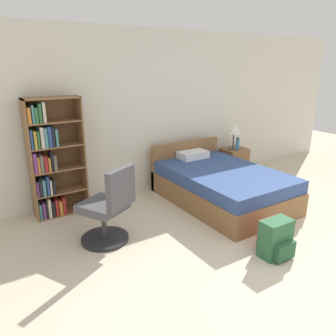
{
  "coord_description": "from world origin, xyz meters",
  "views": [
    {
      "loc": [
        -2.64,
        -1.51,
        2.06
      ],
      "look_at": [
        -0.42,
        1.98,
        0.74
      ],
      "focal_mm": 35.0,
      "sensor_mm": 36.0,
      "label": 1
    }
  ],
  "objects": [
    {
      "name": "bookshelf",
      "position": [
        -1.69,
        2.97,
        0.8
      ],
      "size": [
        0.73,
        0.32,
        1.65
      ],
      "color": "brown",
      "rests_on": "ground_plane"
    },
    {
      "name": "nightstand",
      "position": [
        1.65,
        2.89,
        0.27
      ],
      "size": [
        0.45,
        0.41,
        0.53
      ],
      "color": "brown",
      "rests_on": "ground_plane"
    },
    {
      "name": "table_lamp",
      "position": [
        1.59,
        2.86,
        0.91
      ],
      "size": [
        0.25,
        0.25,
        0.48
      ],
      "color": "#333333",
      "rests_on": "nightstand"
    },
    {
      "name": "bed",
      "position": [
        0.6,
        2.08,
        0.27
      ],
      "size": [
        1.36,
        2.05,
        0.78
      ],
      "color": "brown",
      "rests_on": "ground_plane"
    },
    {
      "name": "ground_plane",
      "position": [
        0.0,
        0.0,
        0.0
      ],
      "size": [
        14.0,
        14.0,
        0.0
      ],
      "primitive_type": "plane",
      "color": "beige"
    },
    {
      "name": "water_bottle",
      "position": [
        1.63,
        2.79,
        0.64
      ],
      "size": [
        0.07,
        0.07,
        0.23
      ],
      "color": "teal",
      "rests_on": "nightstand"
    },
    {
      "name": "backpack_green",
      "position": [
        0.1,
        0.56,
        0.2
      ],
      "size": [
        0.36,
        0.28,
        0.43
      ],
      "color": "#2D603D",
      "rests_on": "ground_plane"
    },
    {
      "name": "backpack_red",
      "position": [
        0.2,
        0.68,
        0.17
      ],
      "size": [
        0.34,
        0.22,
        0.36
      ],
      "color": "maroon",
      "rests_on": "ground_plane"
    },
    {
      "name": "office_chair",
      "position": [
        -1.34,
        1.83,
        0.42
      ],
      "size": [
        0.67,
        0.71,
        0.96
      ],
      "color": "#232326",
      "rests_on": "ground_plane"
    },
    {
      "name": "wall_back",
      "position": [
        0.0,
        3.23,
        1.3
      ],
      "size": [
        9.0,
        0.06,
        2.6
      ],
      "color": "silver",
      "rests_on": "ground_plane"
    }
  ]
}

